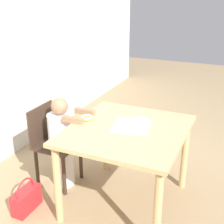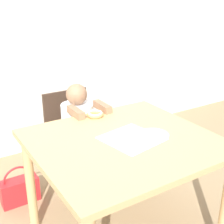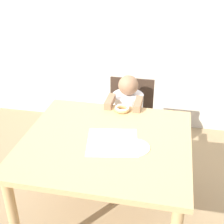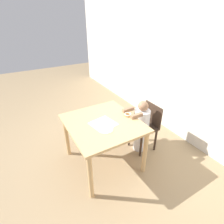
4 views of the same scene
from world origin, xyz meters
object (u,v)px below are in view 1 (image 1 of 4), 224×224
at_px(donut, 87,118).
at_px(child_figure, 62,143).
at_px(handbag, 26,199).
at_px(chair, 53,143).

bearing_deg(donut, child_figure, 90.40).
distance_m(child_figure, handbag, 0.59).
xyz_separation_m(chair, child_figure, (0.00, -0.10, 0.03)).
bearing_deg(handbag, donut, -36.79).
bearing_deg(handbag, chair, 2.21).
height_order(chair, child_figure, child_figure).
bearing_deg(chair, handbag, -177.79).
height_order(chair, handbag, chair).
bearing_deg(child_figure, donut, -89.60).
relative_size(chair, handbag, 2.53).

